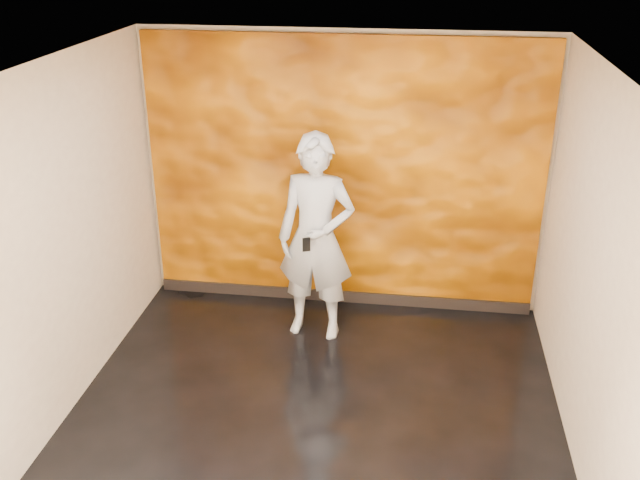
{
  "coord_description": "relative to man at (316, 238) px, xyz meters",
  "views": [
    {
      "loc": [
        0.71,
        -4.69,
        3.7
      ],
      "look_at": [
        -0.1,
        1.04,
        1.09
      ],
      "focal_mm": 40.0,
      "sensor_mm": 36.0,
      "label": 1
    }
  ],
  "objects": [
    {
      "name": "feature_wall",
      "position": [
        0.17,
        0.66,
        0.38
      ],
      "size": [
        3.9,
        0.06,
        2.75
      ],
      "primitive_type": "cube",
      "color": "orange",
      "rests_on": "ground"
    },
    {
      "name": "phone",
      "position": [
        -0.05,
        -0.28,
        0.06
      ],
      "size": [
        0.07,
        0.04,
        0.13
      ],
      "primitive_type": "cube",
      "rotation": [
        0.0,
        0.0,
        0.4
      ],
      "color": "black",
      "rests_on": "man"
    },
    {
      "name": "man",
      "position": [
        0.0,
        0.0,
        0.0
      ],
      "size": [
        0.77,
        0.55,
        1.99
      ],
      "primitive_type": "imported",
      "rotation": [
        0.0,
        0.0,
        -0.1
      ],
      "color": "#9196A0",
      "rests_on": "ground"
    },
    {
      "name": "baseboard",
      "position": [
        0.17,
        0.62,
        -0.94
      ],
      "size": [
        3.9,
        0.04,
        0.12
      ],
      "primitive_type": "cube",
      "color": "black",
      "rests_on": "ground"
    },
    {
      "name": "room",
      "position": [
        0.17,
        -1.3,
        0.4
      ],
      "size": [
        4.02,
        4.02,
        2.81
      ],
      "color": "black",
      "rests_on": "ground"
    }
  ]
}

